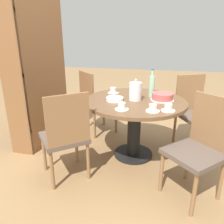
% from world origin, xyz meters
% --- Properties ---
extents(ground_plane, '(14.00, 14.00, 0.00)m').
position_xyz_m(ground_plane, '(0.00, 0.00, 0.00)').
color(ground_plane, '#937047').
extents(dining_table, '(1.15, 1.15, 0.71)m').
position_xyz_m(dining_table, '(0.00, 0.00, 0.55)').
color(dining_table, black).
rests_on(dining_table, ground_plane).
extents(chair_a, '(0.59, 0.59, 0.92)m').
position_xyz_m(chair_a, '(0.54, 0.65, 0.48)').
color(chair_a, olive).
rests_on(chair_a, ground_plane).
extents(chair_b, '(0.59, 0.59, 0.92)m').
position_xyz_m(chair_b, '(-0.60, 0.59, 0.48)').
color(chair_b, olive).
rests_on(chair_b, ground_plane).
extents(chair_c, '(0.59, 0.59, 0.92)m').
position_xyz_m(chair_c, '(-0.54, -0.64, 0.48)').
color(chair_c, olive).
rests_on(chair_c, ground_plane).
extents(chair_d, '(0.57, 0.57, 0.92)m').
position_xyz_m(chair_d, '(0.46, -0.70, 0.48)').
color(chair_d, olive).
rests_on(chair_d, ground_plane).
extents(bookshelf, '(1.07, 0.28, 1.99)m').
position_xyz_m(bookshelf, '(0.24, 1.32, 0.92)').
color(bookshelf, brown).
rests_on(bookshelf, ground_plane).
extents(coffee_pot, '(0.14, 0.14, 0.24)m').
position_xyz_m(coffee_pot, '(-0.01, 0.00, 0.81)').
color(coffee_pot, silver).
rests_on(coffee_pot, dining_table).
extents(water_bottle, '(0.07, 0.07, 0.32)m').
position_xyz_m(water_bottle, '(0.18, -0.17, 0.84)').
color(water_bottle, '#99C6A3').
rests_on(water_bottle, dining_table).
extents(cake_main, '(0.26, 0.26, 0.08)m').
position_xyz_m(cake_main, '(0.04, -0.30, 0.75)').
color(cake_main, silver).
rests_on(cake_main, dining_table).
extents(cup_a, '(0.14, 0.14, 0.07)m').
position_xyz_m(cup_a, '(-0.31, -0.36, 0.74)').
color(cup_a, white).
rests_on(cup_a, dining_table).
extents(cup_b, '(0.14, 0.14, 0.07)m').
position_xyz_m(cup_b, '(-0.35, -0.21, 0.74)').
color(cup_b, white).
rests_on(cup_b, dining_table).
extents(cup_c, '(0.14, 0.14, 0.07)m').
position_xyz_m(cup_c, '(-0.37, 0.08, 0.74)').
color(cup_c, white).
rests_on(cup_c, dining_table).
extents(cup_d, '(0.14, 0.14, 0.07)m').
position_xyz_m(cup_d, '(0.23, 0.31, 0.74)').
color(cup_d, white).
rests_on(cup_d, dining_table).
extents(plate_stack, '(0.19, 0.19, 0.04)m').
position_xyz_m(plate_stack, '(-0.09, 0.22, 0.73)').
color(plate_stack, white).
rests_on(plate_stack, dining_table).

